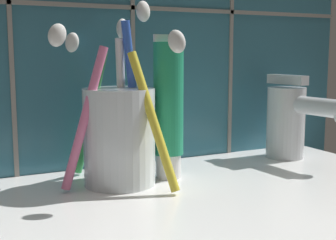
{
  "coord_description": "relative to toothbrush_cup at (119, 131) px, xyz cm",
  "views": [
    {
      "loc": [
        -20.05,
        -38.78,
        15.81
      ],
      "look_at": [
        0.38,
        2.58,
        9.08
      ],
      "focal_mm": 50.0,
      "sensor_mm": 36.0,
      "label": 1
    }
  ],
  "objects": [
    {
      "name": "toothbrush_cup",
      "position": [
        0.0,
        0.0,
        0.0
      ],
      "size": [
        12.25,
        14.98,
        19.27
      ],
      "color": "silver",
      "rests_on": "sink_counter"
    },
    {
      "name": "toothpaste_tube",
      "position": [
        5.73,
        -0.05,
        2.1
      ],
      "size": [
        3.43,
        3.27,
        15.65
      ],
      "color": "white",
      "rests_on": "sink_counter"
    },
    {
      "name": "sink_faucet",
      "position": [
        24.14,
        1.3,
        -0.42
      ],
      "size": [
        4.94,
        12.91,
        10.86
      ],
      "rotation": [
        0.0,
        0.0,
        -1.47
      ],
      "color": "silver",
      "rests_on": "sink_counter"
    },
    {
      "name": "sink_counter",
      "position": [
        3.39,
        -6.49,
        -6.7
      ],
      "size": [
        56.49,
        29.6,
        2.0
      ],
      "primitive_type": "cube",
      "color": "white",
      "rests_on": "ground"
    }
  ]
}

